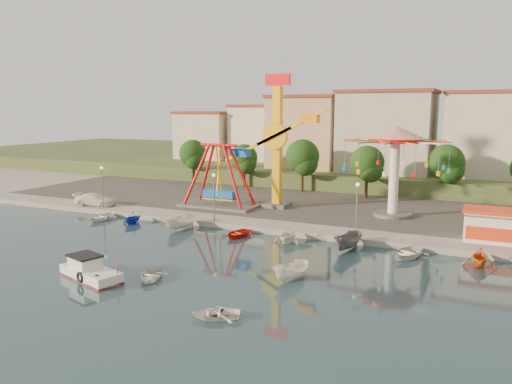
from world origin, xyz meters
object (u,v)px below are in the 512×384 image
Objects in this scene: wave_swinger at (395,151)px; skiff at (291,271)px; rowboat_a at (151,276)px; van at (95,199)px; kamikaze_tower at (280,146)px; cabin_motorboat at (90,272)px; pirate_ship_ride at (219,177)px.

skiff is (-3.24, -23.77, -7.51)m from wave_swinger.
van is at bearing 119.35° from rowboat_a.
kamikaze_tower reaches higher than wave_swinger.
kamikaze_tower is 1.42× the size of wave_swinger.
kamikaze_tower is at bearing -176.22° from wave_swinger.
cabin_motorboat reaches higher than rowboat_a.
wave_swinger is at bearing 9.34° from pirate_ship_ride.
skiff is at bearing -97.75° from wave_swinger.
skiff is at bearing 41.06° from cabin_motorboat.
van is (-22.84, 18.61, 1.05)m from rowboat_a.
pirate_ship_ride is 1.87× the size of van.
van is (-18.49, 20.44, 0.85)m from cabin_motorboat.
cabin_motorboat is 15.46m from skiff.
pirate_ship_ride is 27.30m from cabin_motorboat.
rowboat_a is (4.35, 1.83, -0.21)m from cabin_motorboat.
wave_swinger is at bearing 3.78° from kamikaze_tower.
wave_swinger is 1.93× the size of cabin_motorboat.
cabin_motorboat is (-17.28, -30.22, -7.66)m from wave_swinger.
wave_swinger is (13.77, 0.91, -0.12)m from kamikaze_tower.
van is (-32.54, 13.99, 0.69)m from skiff.
pirate_ship_ride is 0.61× the size of kamikaze_tower.
pirate_ship_ride is 8.63m from kamikaze_tower.
cabin_motorboat is 1.69× the size of skiff.
van is at bearing -156.79° from pirate_ship_ride.
kamikaze_tower reaches higher than cabin_motorboat.
kamikaze_tower is at bearing 19.36° from pirate_ship_ride.
rowboat_a is at bearing -72.02° from pirate_ship_ride.
kamikaze_tower is at bearing 138.18° from skiff.
rowboat_a is 29.48m from van.
rowboat_a is (0.84, -27.49, -7.99)m from kamikaze_tower.
pirate_ship_ride is at bearing 154.65° from skiff.
pirate_ship_ride is at bearing -170.66° from wave_swinger.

